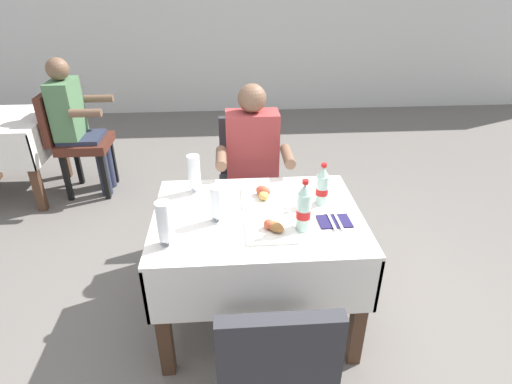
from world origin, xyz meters
The scene contains 17 objects.
ground_plane centered at (0.00, 0.00, 0.00)m, with size 11.00×11.00×0.00m, color #66605B.
back_wall centered at (0.00, 4.37, 1.40)m, with size 11.00×0.12×2.80m, color silver.
main_dining_table centered at (-0.05, 0.11, 0.58)m, with size 1.13×0.86×0.75m.
chair_far_diner_seat centered at (-0.05, 0.93, 0.55)m, with size 0.44×0.50×0.97m.
chair_near_camera_side centered at (-0.05, -0.71, 0.55)m, with size 0.44×0.50×0.97m.
seated_diner_far centered at (-0.02, 0.82, 0.71)m, with size 0.50×0.46×1.26m.
plate_near_camera centered at (0.01, -0.06, 0.77)m, with size 0.26×0.26×0.06m.
plate_far_diner centered at (0.00, 0.27, 0.77)m, with size 0.25×0.25×0.07m.
beer_glass_left centered at (-0.39, 0.39, 0.87)m, with size 0.07×0.07×0.23m.
beer_glass_middle centered at (-0.50, -0.14, 0.87)m, with size 0.08×0.08×0.23m.
beer_glass_right centered at (-0.26, 0.05, 0.85)m, with size 0.07×0.07×0.20m.
cola_bottle_primary centered at (0.17, -0.06, 0.87)m, with size 0.07×0.07×0.28m.
cola_bottle_secondary centered at (0.32, 0.20, 0.86)m, with size 0.07×0.07×0.25m.
napkin_cutlery_set centered at (0.35, 0.00, 0.75)m, with size 0.17×0.19×0.01m.
background_dining_table centered at (-2.22, 1.87, 0.55)m, with size 0.83×0.80×0.75m.
background_chair_right centered at (-1.60, 1.87, 0.55)m, with size 0.50×0.44×0.97m.
background_patron centered at (-1.55, 1.87, 0.71)m, with size 0.46×0.50×1.26m.
Camera 1 is at (-0.19, -1.80, 1.93)m, focal length 29.15 mm.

